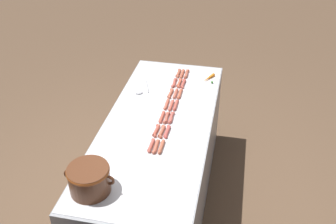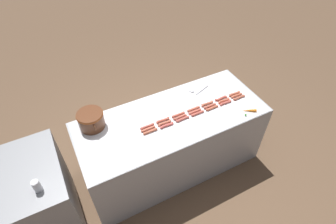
{
  "view_description": "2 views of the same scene",
  "coord_description": "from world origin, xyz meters",
  "px_view_note": "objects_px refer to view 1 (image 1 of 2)",
  "views": [
    {
      "loc": [
        -0.59,
        2.43,
        2.71
      ],
      "look_at": [
        -0.06,
        -0.14,
        0.9
      ],
      "focal_mm": 40.77,
      "sensor_mm": 36.0,
      "label": 1
    },
    {
      "loc": [
        -1.81,
        0.99,
        3.0
      ],
      "look_at": [
        0.04,
        0.03,
        0.93
      ],
      "focal_mm": 28.96,
      "sensor_mm": 36.0,
      "label": 2
    }
  ],
  "objects_px": {
    "hot_dog_11": "(167,118)",
    "hot_dog_17": "(167,104)",
    "hot_dog_14": "(178,73)",
    "hot_dog_20": "(151,145)",
    "hot_dog_2": "(180,94)",
    "bean_pot": "(89,178)",
    "carrot": "(209,78)",
    "hot_dog_3": "(176,105)",
    "hot_dog_7": "(182,74)",
    "hot_dog_8": "(179,83)",
    "hot_dog_10": "(171,105)",
    "hot_dog_18": "(162,117)",
    "hot_dog_15": "(174,83)",
    "hot_dog_0": "(187,74)",
    "serving_spoon": "(142,91)",
    "hot_dog_9": "(176,94)",
    "hot_dog_4": "(171,118)",
    "hot_dog_19": "(156,131)",
    "hot_dog_1": "(183,84)",
    "hot_dog_6": "(161,147)",
    "hot_dog_13": "(156,147)",
    "hot_dog_16": "(170,93)",
    "hot_dog_12": "(162,131)"
  },
  "relations": [
    {
      "from": "hot_dog_9",
      "to": "carrot",
      "type": "bearing_deg",
      "value": -127.78
    },
    {
      "from": "hot_dog_6",
      "to": "hot_dog_16",
      "type": "height_order",
      "value": "same"
    },
    {
      "from": "hot_dog_2",
      "to": "hot_dog_17",
      "type": "relative_size",
      "value": 1.0
    },
    {
      "from": "hot_dog_15",
      "to": "hot_dog_20",
      "type": "distance_m",
      "value": 0.94
    },
    {
      "from": "hot_dog_3",
      "to": "hot_dog_17",
      "type": "distance_m",
      "value": 0.08
    },
    {
      "from": "hot_dog_1",
      "to": "hot_dog_15",
      "type": "bearing_deg",
      "value": 2.81
    },
    {
      "from": "hot_dog_1",
      "to": "hot_dog_17",
      "type": "height_order",
      "value": "same"
    },
    {
      "from": "hot_dog_7",
      "to": "hot_dog_8",
      "type": "height_order",
      "value": "same"
    },
    {
      "from": "hot_dog_4",
      "to": "hot_dog_10",
      "type": "distance_m",
      "value": 0.18
    },
    {
      "from": "hot_dog_11",
      "to": "hot_dog_18",
      "type": "distance_m",
      "value": 0.04
    },
    {
      "from": "hot_dog_16",
      "to": "serving_spoon",
      "type": "height_order",
      "value": "hot_dog_16"
    },
    {
      "from": "hot_dog_6",
      "to": "hot_dog_1",
      "type": "bearing_deg",
      "value": -90.09
    },
    {
      "from": "hot_dog_3",
      "to": "carrot",
      "type": "distance_m",
      "value": 0.57
    },
    {
      "from": "hot_dog_10",
      "to": "hot_dog_18",
      "type": "bearing_deg",
      "value": 77.68
    },
    {
      "from": "hot_dog_14",
      "to": "hot_dog_20",
      "type": "xyz_separation_m",
      "value": [
        -0.0,
        1.14,
        0.0
      ]
    },
    {
      "from": "hot_dog_2",
      "to": "bean_pot",
      "type": "xyz_separation_m",
      "value": [
        0.36,
        1.26,
        0.09
      ]
    },
    {
      "from": "hot_dog_9",
      "to": "serving_spoon",
      "type": "height_order",
      "value": "hot_dog_9"
    },
    {
      "from": "hot_dog_15",
      "to": "hot_dog_4",
      "type": "bearing_deg",
      "value": 98.37
    },
    {
      "from": "hot_dog_14",
      "to": "hot_dog_20",
      "type": "relative_size",
      "value": 1.0
    },
    {
      "from": "hot_dog_4",
      "to": "hot_dog_17",
      "type": "xyz_separation_m",
      "value": [
        0.08,
        -0.19,
        0.0
      ]
    },
    {
      "from": "hot_dog_4",
      "to": "hot_dog_19",
      "type": "distance_m",
      "value": 0.21
    },
    {
      "from": "serving_spoon",
      "to": "hot_dog_6",
      "type": "bearing_deg",
      "value": 114.91
    },
    {
      "from": "hot_dog_4",
      "to": "hot_dog_13",
      "type": "height_order",
      "value": "same"
    },
    {
      "from": "bean_pot",
      "to": "hot_dog_3",
      "type": "bearing_deg",
      "value": -108.49
    },
    {
      "from": "hot_dog_15",
      "to": "hot_dog_13",
      "type": "bearing_deg",
      "value": 92.62
    },
    {
      "from": "carrot",
      "to": "hot_dog_10",
      "type": "bearing_deg",
      "value": 63.72
    },
    {
      "from": "hot_dog_1",
      "to": "hot_dog_18",
      "type": "bearing_deg",
      "value": 82.03
    },
    {
      "from": "hot_dog_10",
      "to": "hot_dog_11",
      "type": "relative_size",
      "value": 1.0
    },
    {
      "from": "hot_dog_2",
      "to": "bean_pot",
      "type": "height_order",
      "value": "bean_pot"
    },
    {
      "from": "hot_dog_9",
      "to": "hot_dog_18",
      "type": "bearing_deg",
      "value": 83.7
    },
    {
      "from": "hot_dog_17",
      "to": "hot_dog_18",
      "type": "distance_m",
      "value": 0.19
    },
    {
      "from": "hot_dog_10",
      "to": "hot_dog_17",
      "type": "xyz_separation_m",
      "value": [
        0.04,
        -0.01,
        0.0
      ]
    },
    {
      "from": "hot_dog_4",
      "to": "hot_dog_19",
      "type": "bearing_deg",
      "value": 67.53
    },
    {
      "from": "hot_dog_11",
      "to": "hot_dog_17",
      "type": "bearing_deg",
      "value": -78.17
    },
    {
      "from": "hot_dog_13",
      "to": "hot_dog_18",
      "type": "distance_m",
      "value": 0.38
    },
    {
      "from": "hot_dog_3",
      "to": "hot_dog_8",
      "type": "bearing_deg",
      "value": -84.41
    },
    {
      "from": "hot_dog_0",
      "to": "hot_dog_1",
      "type": "height_order",
      "value": "same"
    },
    {
      "from": "hot_dog_1",
      "to": "hot_dog_11",
      "type": "height_order",
      "value": "same"
    },
    {
      "from": "hot_dog_4",
      "to": "hot_dog_19",
      "type": "height_order",
      "value": "same"
    },
    {
      "from": "hot_dog_7",
      "to": "carrot",
      "type": "relative_size",
      "value": 0.96
    },
    {
      "from": "hot_dog_10",
      "to": "hot_dog_3",
      "type": "bearing_deg",
      "value": -164.63
    },
    {
      "from": "carrot",
      "to": "hot_dog_3",
      "type": "bearing_deg",
      "value": 66.72
    },
    {
      "from": "hot_dog_6",
      "to": "hot_dog_4",
      "type": "bearing_deg",
      "value": -89.87
    },
    {
      "from": "hot_dog_15",
      "to": "hot_dog_18",
      "type": "relative_size",
      "value": 1.0
    },
    {
      "from": "hot_dog_11",
      "to": "serving_spoon",
      "type": "height_order",
      "value": "hot_dog_11"
    },
    {
      "from": "hot_dog_12",
      "to": "hot_dog_14",
      "type": "xyz_separation_m",
      "value": [
        0.04,
        -0.95,
        0.0
      ]
    },
    {
      "from": "hot_dog_18",
      "to": "hot_dog_3",
      "type": "bearing_deg",
      "value": -111.9
    },
    {
      "from": "hot_dog_10",
      "to": "hot_dog_15",
      "type": "relative_size",
      "value": 1.0
    },
    {
      "from": "hot_dog_16",
      "to": "hot_dog_18",
      "type": "bearing_deg",
      "value": 90.53
    },
    {
      "from": "hot_dog_0",
      "to": "serving_spoon",
      "type": "distance_m",
      "value": 0.52
    }
  ]
}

